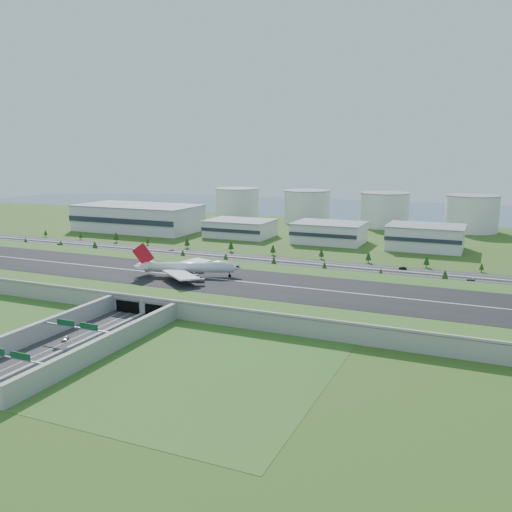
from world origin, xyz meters
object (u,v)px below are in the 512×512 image
at_px(car_3, 23,386).
at_px(car_7, 171,250).
at_px(car_0, 65,338).
at_px(car_5, 403,268).
at_px(boeing_747, 188,267).
at_px(car_4, 59,244).
at_px(car_6, 471,279).
at_px(fuel_tank_a, 237,204).
at_px(car_2, 128,331).

height_order(car_3, car_7, car_7).
relative_size(car_0, car_5, 0.98).
relative_size(car_3, car_5, 0.92).
xyz_separation_m(boeing_747, car_4, (-176.34, 86.44, -12.64)).
height_order(boeing_747, car_6, boeing_747).
height_order(car_5, car_6, car_5).
height_order(car_4, car_6, car_4).
bearing_deg(car_7, car_5, 66.25).
relative_size(fuel_tank_a, boeing_747, 0.84).
bearing_deg(car_2, car_5, -136.74).
xyz_separation_m(fuel_tank_a, boeing_747, (116.70, -310.58, -3.98)).
distance_m(car_0, car_5, 225.89).
distance_m(car_4, car_5, 280.62).
xyz_separation_m(boeing_747, car_0, (-5.01, -92.93, -12.54)).
bearing_deg(car_4, car_7, -69.67).
bearing_deg(boeing_747, car_7, 105.96).
height_order(boeing_747, car_2, boeing_747).
bearing_deg(fuel_tank_a, boeing_747, -69.41).
bearing_deg(car_4, car_0, -125.00).
xyz_separation_m(fuel_tank_a, car_2, (129.98, -385.30, -16.71)).
bearing_deg(car_7, car_6, 62.00).
bearing_deg(car_0, car_3, -89.15).
bearing_deg(fuel_tank_a, car_7, -78.99).
bearing_deg(car_5, car_4, -102.58).
distance_m(car_3, car_4, 292.86).
bearing_deg(fuel_tank_a, car_2, -71.36).
bearing_deg(car_2, car_3, 71.84).
distance_m(fuel_tank_a, car_7, 212.81).
distance_m(boeing_747, car_0, 93.90).
xyz_separation_m(boeing_747, car_3, (15.27, -135.04, -12.72)).
distance_m(fuel_tank_a, car_0, 419.01).
bearing_deg(car_0, car_7, 85.16).
bearing_deg(fuel_tank_a, car_5, -43.00).
distance_m(boeing_747, car_2, 76.95).
height_order(car_2, car_6, car_6).
xyz_separation_m(fuel_tank_a, car_5, (220.36, -205.47, -16.54)).
relative_size(boeing_747, car_5, 11.65).
bearing_deg(fuel_tank_a, car_3, -73.50).
bearing_deg(car_3, fuel_tank_a, -72.42).
bearing_deg(car_3, car_2, -87.02).
bearing_deg(boeing_747, car_4, 133.18).
distance_m(car_3, car_7, 254.38).
height_order(car_4, car_7, car_4).
xyz_separation_m(car_5, car_6, (43.24, -15.89, -0.12)).
xyz_separation_m(car_3, car_5, (88.39, 240.15, 0.16)).
height_order(car_2, car_5, car_5).
distance_m(fuel_tank_a, car_2, 406.98).
bearing_deg(car_7, boeing_747, 12.03).
bearing_deg(car_3, car_0, -63.20).
xyz_separation_m(car_3, car_6, (131.63, 224.27, 0.04)).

